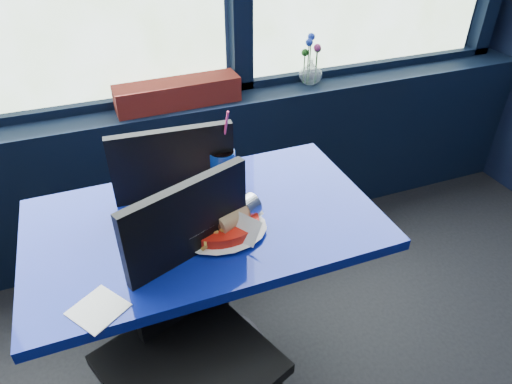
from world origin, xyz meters
name	(u,v)px	position (x,y,z in m)	size (l,w,h in m)	color
window_sill	(107,188)	(0.00, 2.87, 0.40)	(5.00, 0.26, 0.80)	black
near_table	(208,258)	(0.30, 2.00, 0.57)	(1.20, 0.70, 0.75)	black
chair_near_front	(191,322)	(0.17, 1.73, 0.58)	(0.59, 0.59, 1.01)	black
chair_near_back	(172,210)	(0.24, 2.31, 0.59)	(0.49, 0.50, 1.02)	black
planter_box	(178,93)	(0.42, 2.85, 0.86)	(0.60, 0.15, 0.12)	maroon
flower_vase	(311,69)	(1.14, 2.87, 0.88)	(0.17, 0.17, 0.26)	silver
food_basket	(224,224)	(0.34, 1.91, 0.78)	(0.27, 0.26, 0.10)	red
ketchup_bottle	(223,162)	(0.43, 2.19, 0.85)	(0.06, 0.06, 0.22)	red
soda_cup	(223,169)	(0.42, 2.16, 0.83)	(0.10, 0.10, 0.33)	navy
napkin	(98,309)	(-0.08, 1.72, 0.75)	(0.13, 0.13, 0.00)	white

